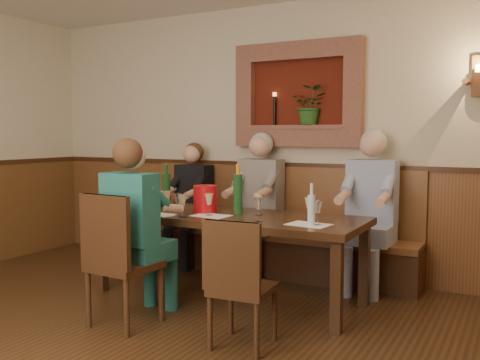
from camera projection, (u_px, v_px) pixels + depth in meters
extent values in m
cube|color=#C0B391|center=(281.00, 139.00, 5.63)|extent=(6.00, 0.04, 2.80)
cube|color=brown|center=(280.00, 219.00, 5.68)|extent=(6.00, 0.04, 1.10)
cube|color=#381E0F|center=(280.00, 165.00, 5.63)|extent=(6.02, 0.06, 0.05)
cube|color=#4F160B|center=(299.00, 95.00, 5.48)|extent=(1.00, 0.02, 0.70)
cube|color=brown|center=(297.00, 51.00, 5.40)|extent=(1.36, 0.12, 0.18)
cube|color=brown|center=(297.00, 138.00, 5.48)|extent=(1.36, 0.12, 0.18)
cube|color=brown|center=(246.00, 96.00, 5.72)|extent=(0.18, 0.12, 0.70)
cube|color=brown|center=(354.00, 92.00, 5.16)|extent=(0.18, 0.12, 0.70)
cube|color=brown|center=(297.00, 127.00, 5.47)|extent=(1.00, 0.14, 0.04)
imported|color=#24521C|center=(311.00, 105.00, 5.38)|extent=(0.35, 0.30, 0.39)
cylinder|color=black|center=(275.00, 111.00, 5.57)|extent=(0.03, 0.03, 0.30)
cylinder|color=#FFBF59|center=(275.00, 94.00, 5.56)|extent=(0.04, 0.04, 0.04)
cube|color=brown|center=(479.00, 76.00, 4.64)|extent=(0.12, 0.08, 0.35)
cylinder|color=brown|center=(466.00, 82.00, 4.63)|extent=(0.05, 0.18, 0.05)
cylinder|color=#FFBF59|center=(478.00, 69.00, 4.52)|extent=(0.06, 0.06, 0.06)
cube|color=black|center=(227.00, 217.00, 4.68)|extent=(2.40, 0.90, 0.06)
cube|color=black|center=(102.00, 254.00, 4.91)|extent=(0.08, 0.08, 0.69)
cube|color=black|center=(337.00, 287.00, 3.86)|extent=(0.08, 0.08, 0.69)
cube|color=black|center=(152.00, 240.00, 5.56)|extent=(0.08, 0.08, 0.69)
cube|color=black|center=(364.00, 265.00, 4.51)|extent=(0.08, 0.08, 0.69)
cube|color=#381E0F|center=(271.00, 255.00, 5.52)|extent=(3.00, 0.40, 0.40)
cube|color=brown|center=(271.00, 234.00, 5.50)|extent=(3.00, 0.45, 0.06)
cube|color=brown|center=(279.00, 197.00, 5.64)|extent=(3.00, 0.06, 0.66)
cube|color=black|center=(125.00, 297.00, 4.07)|extent=(0.45, 0.45, 0.43)
cube|color=black|center=(125.00, 266.00, 4.05)|extent=(0.47, 0.47, 0.05)
cube|color=black|center=(104.00, 232.00, 3.85)|extent=(0.45, 0.07, 0.53)
cube|color=black|center=(243.00, 319.00, 3.65)|extent=(0.40, 0.40, 0.37)
cube|color=black|center=(243.00, 289.00, 3.64)|extent=(0.42, 0.42, 0.05)
cube|color=black|center=(232.00, 257.00, 3.45)|extent=(0.40, 0.07, 0.47)
cube|color=black|center=(186.00, 246.00, 5.85)|extent=(0.39, 0.41, 0.45)
cube|color=black|center=(194.00, 188.00, 5.93)|extent=(0.39, 0.20, 0.51)
sphere|color=#D8A384|center=(192.00, 154.00, 5.87)|extent=(0.19, 0.19, 0.19)
sphere|color=#4C2D19|center=(194.00, 152.00, 5.91)|extent=(0.21, 0.21, 0.21)
cube|color=#615A58|center=(253.00, 254.00, 5.44)|extent=(0.44, 0.46, 0.45)
cube|color=#615A58|center=(261.00, 187.00, 5.54)|extent=(0.44, 0.23, 0.57)
sphere|color=#D8A384|center=(259.00, 146.00, 5.46)|extent=(0.22, 0.22, 0.22)
sphere|color=#B2B2B2|center=(262.00, 144.00, 5.51)|extent=(0.24, 0.24, 0.24)
cube|color=navy|center=(366.00, 268.00, 4.89)|extent=(0.45, 0.47, 0.45)
cube|color=navy|center=(372.00, 191.00, 4.99)|extent=(0.45, 0.24, 0.59)
sphere|color=#D8A384|center=(372.00, 145.00, 4.92)|extent=(0.22, 0.22, 0.22)
sphere|color=#B2B2B2|center=(374.00, 143.00, 4.96)|extent=(0.25, 0.25, 0.25)
cube|color=#194F59|center=(145.00, 287.00, 4.28)|extent=(0.42, 0.44, 0.45)
cube|color=#194F59|center=(130.00, 209.00, 4.07)|extent=(0.42, 0.22, 0.55)
sphere|color=#D8A384|center=(132.00, 156.00, 4.07)|extent=(0.21, 0.21, 0.21)
sphere|color=#4C2D19|center=(128.00, 153.00, 4.02)|extent=(0.23, 0.23, 0.23)
cylinder|color=red|center=(205.00, 199.00, 4.78)|extent=(0.27, 0.27, 0.24)
cylinder|color=#19471E|center=(238.00, 194.00, 4.67)|extent=(0.08, 0.08, 0.35)
cylinder|color=orange|center=(238.00, 169.00, 4.65)|extent=(0.04, 0.04, 0.09)
cylinder|color=#19471E|center=(166.00, 191.00, 5.07)|extent=(0.08, 0.08, 0.32)
cylinder|color=#19471E|center=(166.00, 169.00, 5.05)|extent=(0.04, 0.04, 0.09)
cylinder|color=silver|center=(311.00, 210.00, 4.07)|extent=(0.08, 0.08, 0.24)
cylinder|color=silver|center=(312.00, 189.00, 4.06)|extent=(0.03, 0.03, 0.09)
cube|color=white|center=(128.00, 208.00, 5.01)|extent=(0.38, 0.33, 0.00)
cube|color=white|center=(211.00, 216.00, 4.57)|extent=(0.33, 0.24, 0.00)
cube|color=white|center=(309.00, 224.00, 4.13)|extent=(0.35, 0.27, 0.00)
cube|color=white|center=(165.00, 214.00, 4.65)|extent=(0.30, 0.26, 0.00)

